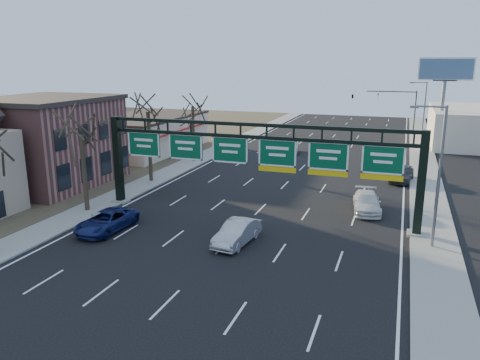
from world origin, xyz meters
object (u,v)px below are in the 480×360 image
at_px(car_blue_suv, 107,221).
at_px(car_white_wagon, 367,202).
at_px(car_silver_sedan, 237,233).
at_px(sign_gantry, 255,158).

distance_m(car_blue_suv, car_white_wagon, 19.81).
height_order(car_silver_sedan, car_white_wagon, car_silver_sedan).
bearing_deg(car_blue_suv, sign_gantry, 37.99).
bearing_deg(car_silver_sedan, car_white_wagon, 59.66).
bearing_deg(sign_gantry, car_blue_suv, -145.01).
bearing_deg(car_white_wagon, car_blue_suv, -155.45).
bearing_deg(sign_gantry, car_silver_sedan, -84.71).
relative_size(car_blue_suv, car_silver_sedan, 1.13).
distance_m(car_silver_sedan, car_white_wagon, 12.25).
xyz_separation_m(car_blue_suv, car_white_wagon, (16.77, 10.55, 0.02)).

